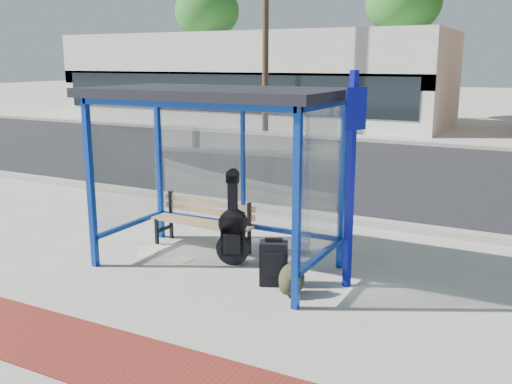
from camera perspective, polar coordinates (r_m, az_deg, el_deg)
The scene contains 19 objects.
ground at distance 7.91m, azimuth -3.91°, elevation -7.45°, with size 120.00×120.00×0.00m, color #B2ADA0.
brick_paver_strip at distance 6.04m, azimuth -17.32°, elevation -14.74°, with size 60.00×1.00×0.01m, color maroon.
curb_near at distance 10.36m, azimuth 4.48°, elevation -2.16°, with size 60.00×0.25×0.12m, color gray.
street_asphalt at distance 15.08m, azimuth 12.15°, elevation 2.15°, with size 60.00×10.00×0.00m, color black.
curb_far at distance 19.98m, azimuth 16.14°, elevation 4.69°, with size 60.00×0.25×0.12m, color gray.
far_sidewalk at distance 21.84m, azimuth 17.15°, elevation 5.14°, with size 60.00×4.00×0.01m, color #B2ADA0.
bus_shelter at distance 7.51m, azimuth -3.87°, elevation 7.70°, with size 3.30×1.80×2.42m.
storefront_white at distance 27.52m, azimuth -0.38°, elevation 11.38°, with size 18.00×6.04×4.00m.
tree_left at distance 33.60m, azimuth -4.92°, elevation 17.51°, with size 3.60×3.60×7.03m.
tree_mid at distance 29.26m, azimuth 14.55°, elevation 17.85°, with size 3.60×3.60×7.03m.
utility_pole_west at distance 22.10m, azimuth 0.96°, elevation 16.46°, with size 1.60×0.24×8.00m.
bench at distance 8.57m, azimuth -5.25°, elevation -2.80°, with size 1.65×0.48×0.77m.
guitar_bag at distance 7.86m, azimuth -2.31°, elevation -4.02°, with size 0.48×0.27×1.26m.
suitcase at distance 7.20m, azimuth 1.77°, elevation -7.13°, with size 0.41×0.34×0.61m.
backpack at distance 6.92m, azimuth 3.50°, elevation -8.81°, with size 0.36×0.33×0.40m.
sign_post at distance 6.91m, azimuth 9.51°, elevation 2.26°, with size 0.18×0.31×2.66m.
newspaper_a at distance 8.78m, azimuth -10.47°, elevation -5.52°, with size 0.37×0.29×0.01m, color white.
newspaper_b at distance 8.55m, azimuth -10.89°, elevation -6.07°, with size 0.33×0.26×0.01m, color white.
newspaper_c at distance 8.20m, azimuth -7.68°, elevation -6.76°, with size 0.37×0.29×0.01m, color white.
Camera 1 is at (3.90, -6.31, 2.75)m, focal length 40.00 mm.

